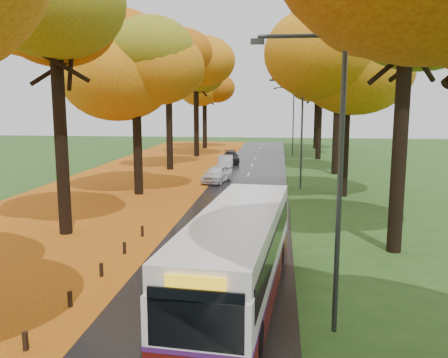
% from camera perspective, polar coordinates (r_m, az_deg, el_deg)
% --- Properties ---
extents(road, '(6.50, 90.00, 0.04)m').
position_cam_1_polar(road, '(30.27, 1.59, -2.63)').
color(road, black).
rests_on(road, ground).
extents(centre_line, '(0.12, 90.00, 0.01)m').
position_cam_1_polar(centre_line, '(30.27, 1.59, -2.58)').
color(centre_line, silver).
rests_on(centre_line, road).
extents(leaf_verge, '(12.00, 90.00, 0.02)m').
position_cam_1_polar(leaf_verge, '(32.32, -14.53, -2.18)').
color(leaf_verge, maroon).
rests_on(leaf_verge, ground).
extents(leaf_drift, '(0.90, 90.00, 0.01)m').
position_cam_1_polar(leaf_drift, '(30.68, -4.10, -2.44)').
color(leaf_drift, orange).
rests_on(leaf_drift, road).
extents(trees_left, '(9.20, 74.00, 13.88)m').
position_cam_1_polar(trees_left, '(33.22, -10.87, 14.77)').
color(trees_left, black).
rests_on(trees_left, ground).
extents(trees_right, '(9.30, 74.20, 13.96)m').
position_cam_1_polar(trees_right, '(31.95, 15.43, 15.11)').
color(trees_right, black).
rests_on(trees_right, ground).
extents(streetlamp_near, '(2.45, 0.18, 8.00)m').
position_cam_1_polar(streetlamp_near, '(12.68, 12.73, 2.05)').
color(streetlamp_near, '#333538').
rests_on(streetlamp_near, ground).
extents(streetlamp_mid, '(2.45, 0.18, 8.00)m').
position_cam_1_polar(streetlamp_mid, '(34.57, 8.94, 6.59)').
color(streetlamp_mid, '#333538').
rests_on(streetlamp_mid, ground).
extents(streetlamp_far, '(2.45, 0.18, 8.00)m').
position_cam_1_polar(streetlamp_far, '(56.55, 8.09, 7.61)').
color(streetlamp_far, '#333538').
rests_on(streetlamp_far, ground).
extents(bus, '(3.31, 10.75, 2.79)m').
position_cam_1_polar(bus, '(15.24, 1.68, -8.93)').
color(bus, '#530F0C').
rests_on(bus, road).
extents(car_white, '(2.33, 4.13, 1.33)m').
position_cam_1_polar(car_white, '(37.02, -0.85, 0.63)').
color(car_white, white).
rests_on(car_white, road).
extents(car_silver, '(1.71, 3.96, 1.27)m').
position_cam_1_polar(car_silver, '(44.28, 0.18, 2.02)').
color(car_silver, '#9EA0A5').
rests_on(car_silver, road).
extents(car_dark, '(2.23, 4.22, 1.17)m').
position_cam_1_polar(car_dark, '(49.10, 0.82, 2.67)').
color(car_dark, black).
rests_on(car_dark, road).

